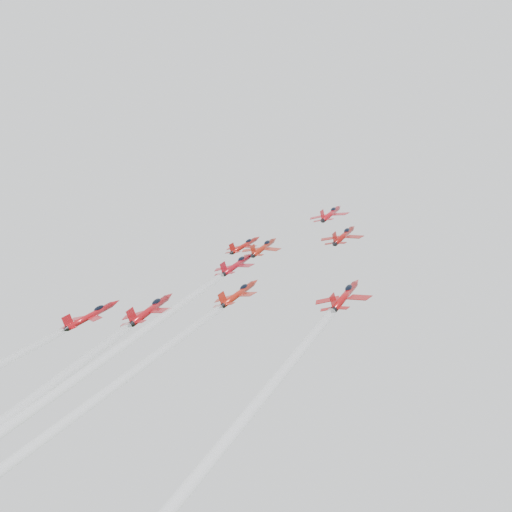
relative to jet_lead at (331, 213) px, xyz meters
The scene contains 7 objects.
jet_lead is the anchor object (origin of this frame).
jet_row2_left 22.90m from the jet_lead, 132.92° to the right, with size 8.54×11.00×6.72m.
jet_row2_center 22.99m from the jet_lead, 108.31° to the right, with size 9.29×11.97×7.31m.
jet_row2_right 25.25m from the jet_lead, 55.87° to the right, with size 8.99×11.59×7.08m.
jet_center 78.14m from the jet_lead, 95.65° to the right, with size 9.40×89.65×50.76m.
jet_rear_right 91.19m from the jet_lead, 86.32° to the right, with size 8.63×82.32×46.61m.
jet_rear_farright 98.17m from the jet_lead, 71.90° to the right, with size 8.38×79.87×45.23m.
Camera 1 is at (65.93, -89.55, 128.32)m, focal length 40.00 mm.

